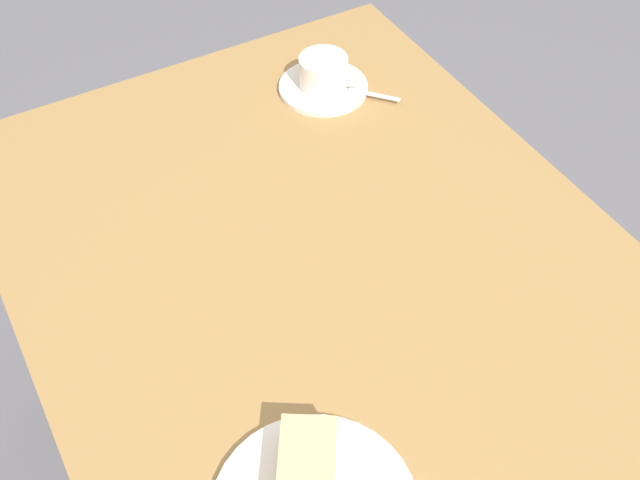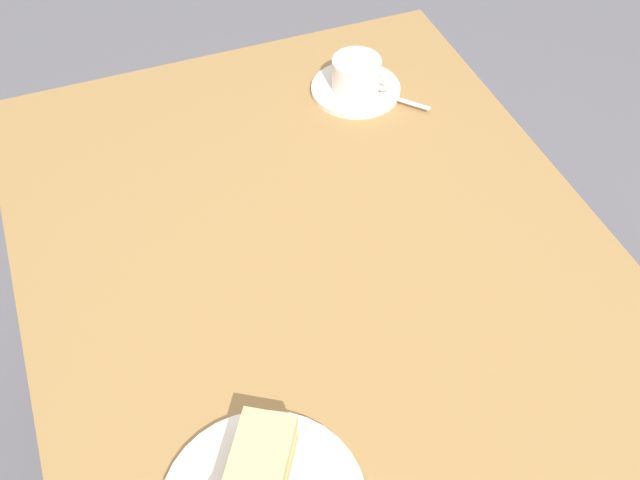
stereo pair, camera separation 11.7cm
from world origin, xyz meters
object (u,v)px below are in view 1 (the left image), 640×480
at_px(sandwich_front, 307,472).
at_px(coffee_cup, 324,71).
at_px(coffee_saucer, 323,87).
at_px(spoon, 365,93).
at_px(dining_table, 360,345).

bearing_deg(sandwich_front, coffee_cup, 148.84).
xyz_separation_m(coffee_saucer, spoon, (0.06, 0.05, 0.01)).
xyz_separation_m(dining_table, coffee_cup, (-0.47, 0.21, 0.12)).
xyz_separation_m(sandwich_front, coffee_saucer, (-0.66, 0.40, -0.04)).
distance_m(coffee_saucer, spoon, 0.08).
relative_size(dining_table, sandwich_front, 10.05).
distance_m(dining_table, coffee_cup, 0.53).
bearing_deg(spoon, sandwich_front, -36.84).
height_order(sandwich_front, coffee_cup, coffee_cup).
bearing_deg(sandwich_front, dining_table, 134.49).
xyz_separation_m(dining_table, sandwich_front, (0.19, -0.19, 0.12)).
height_order(coffee_cup, spoon, coffee_cup).
xyz_separation_m(dining_table, spoon, (-0.41, 0.26, 0.09)).
relative_size(coffee_saucer, coffee_cup, 1.66).
relative_size(coffee_saucer, spoon, 2.02).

